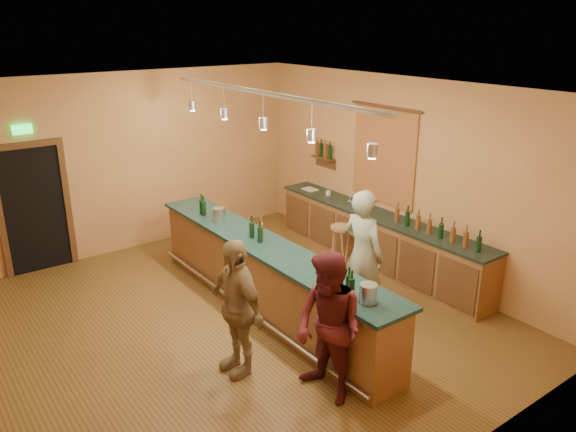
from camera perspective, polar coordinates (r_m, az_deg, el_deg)
floor at (r=8.08m, az=-5.41°, el=-10.62°), size 7.00×7.00×0.00m
ceiling at (r=7.06m, az=-6.24°, el=12.52°), size 6.50×7.00×0.02m
wall_back at (r=10.47m, az=-15.75°, el=5.22°), size 6.50×0.02×3.20m
wall_front at (r=4.99m, az=15.74°, el=-10.51°), size 6.50×0.02×3.20m
wall_right at (r=9.41m, az=11.44°, el=4.02°), size 0.02×7.00×3.20m
doorway at (r=10.13m, az=-24.40°, el=0.93°), size 1.15×0.09×2.48m
tapestry at (r=9.60m, az=9.70°, el=5.97°), size 0.03×1.40×1.60m
bottle_shelf at (r=10.67m, az=3.62°, el=6.52°), size 0.17×0.55×0.54m
back_counter at (r=9.68m, az=9.11°, el=-2.36°), size 0.60×4.55×1.27m
tasting_bar at (r=8.06m, az=-2.28°, el=-5.79°), size 0.73×5.10×1.38m
pendant_track at (r=7.37m, az=-2.53°, el=11.19°), size 0.11×4.60×0.50m
bartender at (r=7.87m, az=7.61°, el=-3.92°), size 0.50×0.72×1.88m
customer_a at (r=6.21m, az=4.20°, el=-11.29°), size 0.70×0.88×1.73m
customer_b at (r=6.67m, az=-5.28°, el=-9.20°), size 0.42×1.00×1.70m
bar_stool at (r=9.43m, az=5.46°, el=-1.86°), size 0.38×0.38×0.77m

